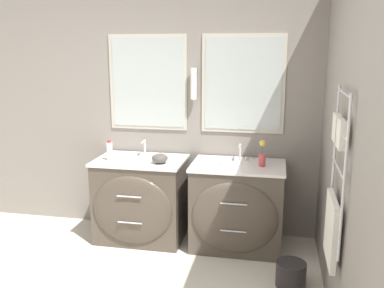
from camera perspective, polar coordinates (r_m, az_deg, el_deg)
wall_back at (r=4.50m, az=-3.68°, el=4.79°), size 4.83×0.14×2.60m
wall_right at (r=3.22m, az=19.54°, el=0.58°), size 0.13×4.15×2.60m
vanity_left at (r=4.40m, az=-6.94°, el=-7.38°), size 0.89×0.67×0.84m
vanity_right at (r=4.21m, az=6.01°, el=-8.30°), size 0.89×0.67×0.84m
faucet_left at (r=4.43m, az=-6.35°, el=-0.57°), size 0.17×0.11×0.17m
faucet_right at (r=4.24m, az=6.40°, el=-1.17°), size 0.17×0.11×0.17m
toiletry_bottle at (r=4.29m, az=-10.94°, el=-0.91°), size 0.06×0.06×0.20m
amenity_bowl at (r=4.13m, az=-4.32°, el=-1.94°), size 0.16×0.16×0.09m
flower_vase at (r=4.05m, az=9.35°, el=-1.49°), size 0.07×0.07×0.25m
soap_dish at (r=4.02m, az=3.93°, el=-2.79°), size 0.11×0.08×0.04m
waste_bin at (r=3.78m, az=13.05°, el=-16.48°), size 0.25×0.25×0.21m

